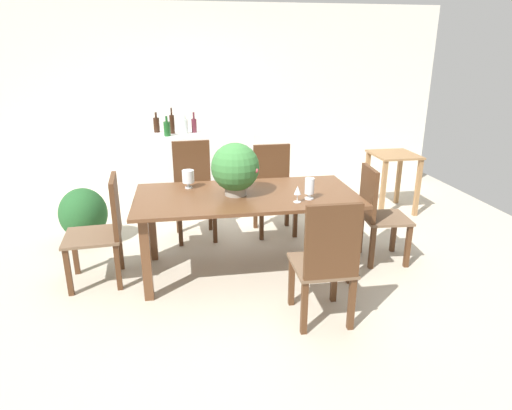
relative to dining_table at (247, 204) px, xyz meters
The scene contains 20 objects.
ground_plane 0.66m from the dining_table, 90.00° to the left, with size 7.04×7.04×0.00m, color #BCB29E.
back_wall 2.75m from the dining_table, 90.00° to the left, with size 6.40×0.10×2.60m, color silver.
dining_table is the anchor object (origin of this frame).
chair_near_right 1.08m from the dining_table, 65.42° to the right, with size 0.44×0.47×1.00m.
chair_head_end 1.26m from the dining_table, behind, with size 0.51×0.51×0.96m.
chair_foot_end 1.27m from the dining_table, ahead, with size 0.46×0.46×0.95m.
chair_far_left 1.08m from the dining_table, 114.96° to the left, with size 0.47×0.48×1.05m.
chair_far_right 1.07m from the dining_table, 65.31° to the left, with size 0.47×0.44×0.98m.
flower_centerpiece 0.36m from the dining_table, behind, with size 0.43×0.43×0.47m.
crystal_vase_left 0.61m from the dining_table, 151.64° to the left, with size 0.11×0.11×0.17m.
crystal_vase_center_near 0.60m from the dining_table, 23.51° to the right, with size 0.08×0.08×0.19m.
wine_glass 0.53m from the dining_table, 36.41° to the right, with size 0.06×0.06×0.14m.
kitchen_counter 1.97m from the dining_table, 102.11° to the left, with size 1.48×0.61×0.99m, color white.
wine_bottle_dark 2.08m from the dining_table, 109.15° to the left, with size 0.06×0.06×0.32m.
wine_bottle_green 1.93m from the dining_table, 112.62° to the left, with size 0.08×0.08×0.24m.
wine_bottle_clear 2.26m from the dining_table, 112.97° to the left, with size 0.08×0.08×0.25m.
wine_bottle_amber 2.00m from the dining_table, 105.09° to the left, with size 0.07×0.07×0.23m.
wine_bottle_tall 2.03m from the dining_table, 101.34° to the left, with size 0.07×0.07×0.26m.
side_table 2.49m from the dining_table, 33.24° to the left, with size 0.54×0.59×0.75m.
potted_plant_floor 1.87m from the dining_table, 151.76° to the left, with size 0.49×0.49×0.62m.
Camera 1 is at (-0.53, -3.79, 1.95)m, focal length 30.77 mm.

